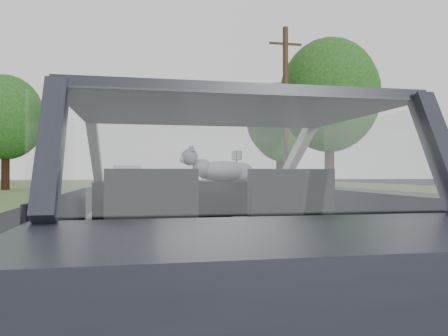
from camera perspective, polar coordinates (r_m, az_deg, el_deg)
name	(u,v)px	position (r m, az deg, el deg)	size (l,w,h in m)	color
subject_car	(212,225)	(2.87, -1.61, -7.50)	(1.80, 4.00, 1.45)	black
dashboard	(198,200)	(3.47, -3.36, -4.24)	(1.58, 0.45, 0.30)	black
driver_seat	(151,206)	(2.52, -9.49, -4.88)	(0.50, 0.72, 0.42)	black
passenger_seat	(285,204)	(2.67, 7.97, -4.65)	(0.50, 0.72, 0.42)	black
steering_wheel	(148,194)	(3.14, -9.86, -3.32)	(0.36, 0.36, 0.04)	black
cat	(224,170)	(3.45, 0.05, -0.24)	(0.63, 0.19, 0.28)	gray
guardrail	(294,189)	(13.68, 9.12, -2.70)	(0.05, 90.00, 0.32)	gray
other_car	(127,178)	(27.58, -12.56, -1.27)	(1.85, 4.70, 1.55)	#A5B0BD
highway_sign	(237,170)	(29.21, 1.68, -0.25)	(0.10, 1.02, 2.56)	#0C5220
utility_pole	(286,111)	(22.06, 8.05, 7.43)	(0.27, 0.27, 8.35)	#41271C
tree_1	(329,118)	(24.43, 13.59, 6.40)	(5.37, 5.37, 8.14)	black
tree_2	(282,140)	(34.09, 7.63, 3.61)	(4.76, 4.76, 7.22)	black
tree_3	(279,135)	(44.69, 7.17, 4.34)	(6.56, 6.56, 9.94)	black
tree_6	(6,134)	(30.99, -26.63, 3.99)	(4.68, 4.68, 7.10)	black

